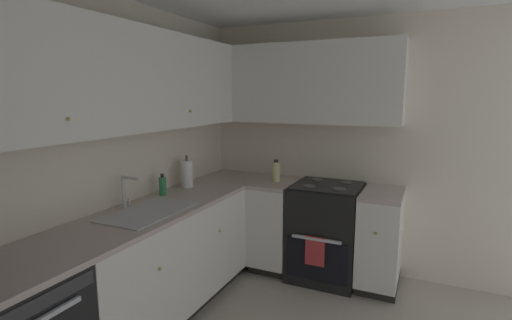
{
  "coord_description": "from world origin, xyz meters",
  "views": [
    {
      "loc": [
        -1.76,
        -0.59,
        1.71
      ],
      "look_at": [
        1.01,
        0.69,
        1.19
      ],
      "focal_mm": 26.68,
      "sensor_mm": 36.0,
      "label": 1
    }
  ],
  "objects_px": {
    "paper_towel_roll": "(187,174)",
    "oil_bottle": "(276,171)",
    "oven_range": "(326,231)",
    "soap_bottle": "(163,186)"
  },
  "relations": [
    {
      "from": "paper_towel_roll",
      "to": "oil_bottle",
      "type": "bearing_deg",
      "value": -49.13
    },
    {
      "from": "oven_range",
      "to": "soap_bottle",
      "type": "height_order",
      "value": "soap_bottle"
    },
    {
      "from": "oven_range",
      "to": "paper_towel_roll",
      "type": "height_order",
      "value": "paper_towel_roll"
    },
    {
      "from": "oven_range",
      "to": "soap_bottle",
      "type": "relative_size",
      "value": 5.71
    },
    {
      "from": "soap_bottle",
      "to": "oil_bottle",
      "type": "bearing_deg",
      "value": -37.05
    },
    {
      "from": "soap_bottle",
      "to": "paper_towel_roll",
      "type": "height_order",
      "value": "paper_towel_roll"
    },
    {
      "from": "oven_range",
      "to": "oil_bottle",
      "type": "height_order",
      "value": "oil_bottle"
    },
    {
      "from": "paper_towel_roll",
      "to": "soap_bottle",
      "type": "bearing_deg",
      "value": 176.47
    },
    {
      "from": "soap_bottle",
      "to": "paper_towel_roll",
      "type": "xyz_separation_m",
      "value": [
        0.32,
        -0.02,
        0.04
      ]
    },
    {
      "from": "paper_towel_roll",
      "to": "oil_bottle",
      "type": "distance_m",
      "value": 0.86
    }
  ]
}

